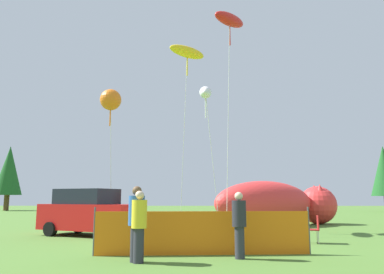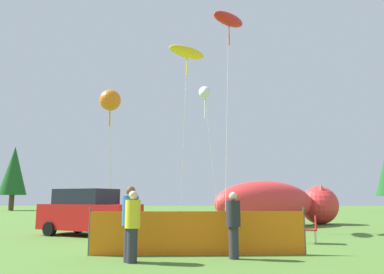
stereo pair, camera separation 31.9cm
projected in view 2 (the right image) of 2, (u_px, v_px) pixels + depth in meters
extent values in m
plane|color=#4C752D|center=(187.00, 242.00, 13.44)|extent=(120.00, 120.00, 0.00)
cube|color=red|center=(89.00, 217.00, 15.83)|extent=(4.67, 3.38, 1.06)
cube|color=#1E232D|center=(86.00, 196.00, 16.06)|extent=(2.84, 2.44, 0.64)
cylinder|color=black|center=(127.00, 228.00, 15.93)|extent=(0.63, 0.46, 0.59)
cylinder|color=black|center=(101.00, 231.00, 14.42)|extent=(0.63, 0.46, 0.59)
cylinder|color=black|center=(79.00, 226.00, 17.09)|extent=(0.63, 0.46, 0.59)
cylinder|color=black|center=(50.00, 229.00, 15.58)|extent=(0.63, 0.46, 0.59)
cube|color=maroon|center=(308.00, 230.00, 13.11)|extent=(0.65, 0.65, 0.03)
cube|color=maroon|center=(316.00, 223.00, 13.09)|extent=(0.14, 0.51, 0.49)
cylinder|color=#A5A5AD|center=(302.00, 237.00, 12.91)|extent=(0.02, 0.02, 0.46)
cylinder|color=#A5A5AD|center=(301.00, 236.00, 13.35)|extent=(0.02, 0.02, 0.46)
cylinder|color=#A5A5AD|center=(316.00, 237.00, 12.80)|extent=(0.02, 0.02, 0.46)
cylinder|color=#A5A5AD|center=(315.00, 236.00, 13.25)|extent=(0.02, 0.02, 0.46)
ellipsoid|color=red|center=(265.00, 203.00, 20.93)|extent=(6.83, 5.10, 2.51)
ellipsoid|color=yellow|center=(266.00, 214.00, 20.84)|extent=(4.49, 3.51, 1.13)
sphere|color=red|center=(319.00, 205.00, 22.56)|extent=(2.26, 2.26, 2.26)
cone|color=red|center=(316.00, 190.00, 23.26)|extent=(0.63, 0.63, 0.68)
cone|color=red|center=(321.00, 190.00, 22.14)|extent=(0.63, 0.63, 0.68)
cube|color=orange|center=(198.00, 233.00, 10.51)|extent=(6.06, 0.44, 1.20)
cylinder|color=#4C4C51|center=(89.00, 231.00, 10.40)|extent=(0.05, 0.05, 1.32)
cylinder|color=#4C4C51|center=(304.00, 230.00, 10.63)|extent=(0.05, 0.05, 1.32)
cylinder|color=#2D2D38|center=(234.00, 243.00, 9.80)|extent=(0.26, 0.26, 0.82)
cylinder|color=#26262D|center=(233.00, 213.00, 9.93)|extent=(0.38, 0.38, 0.69)
sphere|color=beige|center=(233.00, 196.00, 10.00)|extent=(0.22, 0.22, 0.22)
cylinder|color=#2D2D38|center=(132.00, 245.00, 9.22)|extent=(0.26, 0.26, 0.83)
cylinder|color=yellow|center=(133.00, 214.00, 9.34)|extent=(0.38, 0.38, 0.69)
sphere|color=beige|center=(133.00, 195.00, 9.42)|extent=(0.23, 0.23, 0.23)
cylinder|color=#2D2D38|center=(129.00, 244.00, 9.37)|extent=(0.28, 0.28, 0.89)
cylinder|color=#2D59A5|center=(130.00, 210.00, 9.50)|extent=(0.41, 0.41, 0.74)
sphere|color=brown|center=(131.00, 191.00, 9.57)|extent=(0.24, 0.24, 0.24)
cylinder|color=silver|center=(111.00, 165.00, 18.16)|extent=(0.07, 0.86, 6.29)
sphere|color=orange|center=(110.00, 100.00, 18.26)|extent=(1.03, 1.03, 1.03)
cylinder|color=orange|center=(110.00, 114.00, 18.14)|extent=(0.06, 0.06, 1.20)
cylinder|color=silver|center=(184.00, 139.00, 19.51)|extent=(0.39, 0.76, 9.23)
ellipsoid|color=yellow|center=(187.00, 52.00, 19.89)|extent=(2.15, 1.96, 0.69)
cylinder|color=yellow|center=(187.00, 65.00, 19.78)|extent=(0.06, 0.06, 1.20)
cylinder|color=silver|center=(212.00, 160.00, 18.15)|extent=(0.69, 0.36, 6.74)
ellipsoid|color=white|center=(205.00, 92.00, 18.54)|extent=(0.80, 2.45, 1.27)
cylinder|color=white|center=(205.00, 106.00, 18.43)|extent=(0.06, 0.06, 1.20)
cylinder|color=silver|center=(227.00, 119.00, 16.70)|extent=(0.41, 1.06, 10.06)
ellipsoid|color=red|center=(229.00, 19.00, 18.01)|extent=(2.03, 2.29, 1.04)
cylinder|color=red|center=(229.00, 33.00, 17.89)|extent=(0.06, 0.06, 1.20)
cylinder|color=brown|center=(11.00, 203.00, 46.39)|extent=(0.61, 0.61, 1.90)
cone|color=#1E5623|center=(14.00, 170.00, 47.03)|extent=(3.35, 3.35, 6.09)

